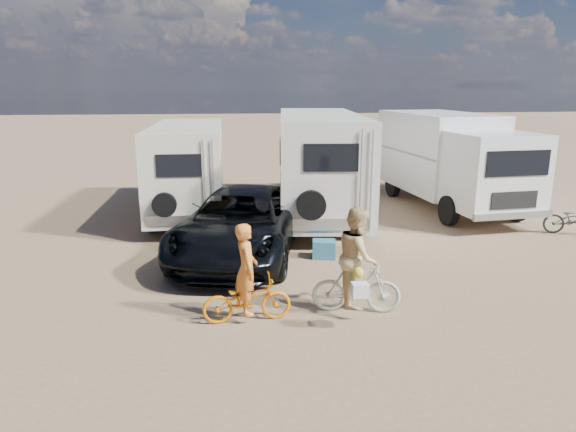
{
  "coord_description": "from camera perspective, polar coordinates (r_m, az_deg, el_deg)",
  "views": [
    {
      "loc": [
        -3.19,
        -9.63,
        4.19
      ],
      "look_at": [
        -1.97,
        1.54,
        1.3
      ],
      "focal_mm": 31.76,
      "sensor_mm": 36.0,
      "label": 1
    }
  ],
  "objects": [
    {
      "name": "crate",
      "position": [
        12.93,
        5.57,
        -3.78
      ],
      "size": [
        0.43,
        0.43,
        0.33
      ],
      "primitive_type": "cube",
      "rotation": [
        0.0,
        0.0,
        0.04
      ],
      "color": "olive",
      "rests_on": "ground"
    },
    {
      "name": "dark_suv",
      "position": [
        12.91,
        -5.21,
        -0.74
      ],
      "size": [
        4.09,
        6.43,
        1.65
      ],
      "primitive_type": "imported",
      "rotation": [
        0.0,
        0.0,
        -0.24
      ],
      "color": "black",
      "rests_on": "ground"
    },
    {
      "name": "cooler",
      "position": [
        12.76,
        4.05,
        -3.72
      ],
      "size": [
        0.63,
        0.5,
        0.45
      ],
      "primitive_type": "cube",
      "rotation": [
        0.0,
        0.0,
        -0.18
      ],
      "color": "teal",
      "rests_on": "ground"
    },
    {
      "name": "rv_left",
      "position": [
        17.06,
        -11.08,
        5.0
      ],
      "size": [
        2.22,
        6.53,
        2.95
      ],
      "primitive_type": null,
      "rotation": [
        0.0,
        0.0,
        0.01
      ],
      "color": "#EDE5CF",
      "rests_on": "ground"
    },
    {
      "name": "bike_woman",
      "position": [
        9.76,
        7.67,
        -7.91
      ],
      "size": [
        1.73,
        0.76,
        1.0
      ],
      "primitive_type": "imported",
      "rotation": [
        0.0,
        0.0,
        1.39
      ],
      "color": "#B9BB9D",
      "rests_on": "ground"
    },
    {
      "name": "rider_man",
      "position": [
        9.22,
        -4.66,
        -6.95
      ],
      "size": [
        0.46,
        0.65,
        1.67
      ],
      "primitive_type": "imported",
      "rotation": [
        0.0,
        0.0,
        1.67
      ],
      "color": "orange",
      "rests_on": "ground"
    },
    {
      "name": "rider_woman",
      "position": [
        9.61,
        7.75,
        -5.52
      ],
      "size": [
        0.86,
        1.02,
        1.87
      ],
      "primitive_type": "imported",
      "rotation": [
        0.0,
        0.0,
        1.39
      ],
      "color": "tan",
      "rests_on": "ground"
    },
    {
      "name": "rv_main",
      "position": [
        16.72,
        3.49,
        5.67
      ],
      "size": [
        3.24,
        8.16,
        3.31
      ],
      "primitive_type": null,
      "rotation": [
        0.0,
        0.0,
        -0.1
      ],
      "color": "silver",
      "rests_on": "ground"
    },
    {
      "name": "ground",
      "position": [
        10.98,
        11.27,
        -8.31
      ],
      "size": [
        140.0,
        140.0,
        0.0
      ],
      "primitive_type": "plane",
      "color": "#927757",
      "rests_on": "ground"
    },
    {
      "name": "box_truck",
      "position": [
        18.58,
        17.8,
        5.77
      ],
      "size": [
        3.32,
        7.34,
        3.24
      ],
      "primitive_type": null,
      "rotation": [
        0.0,
        0.0,
        0.1
      ],
      "color": "white",
      "rests_on": "ground"
    },
    {
      "name": "bike_parked",
      "position": [
        16.8,
        29.5,
        -0.36
      ],
      "size": [
        1.8,
        1.18,
        0.89
      ],
      "primitive_type": "imported",
      "rotation": [
        0.0,
        0.0,
        1.19
      ],
      "color": "black",
      "rests_on": "ground"
    },
    {
      "name": "bike_man",
      "position": [
        9.38,
        -4.61,
        -9.29
      ],
      "size": [
        1.66,
        0.71,
        0.85
      ],
      "primitive_type": "imported",
      "rotation": [
        0.0,
        0.0,
        1.67
      ],
      "color": "orange",
      "rests_on": "ground"
    }
  ]
}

